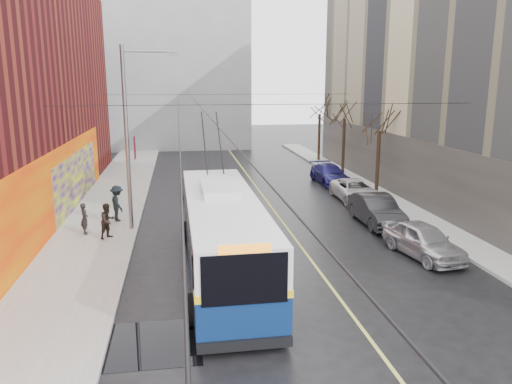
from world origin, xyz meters
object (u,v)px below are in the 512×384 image
tree_near (380,119)px  tree_far (320,106)px  parked_car_c (355,190)px  trolleybus (223,233)px  parked_car_d (330,174)px  parked_car_b (376,210)px  following_car (197,186)px  tree_mid (345,109)px  pedestrian_a (85,219)px  parked_car_a (424,240)px  pedestrian_c (117,203)px  pedestrian_b (108,221)px  streetlight_pole (130,134)px

tree_near → tree_far: (0.00, 14.00, 0.17)m
parked_car_c → trolleybus: bearing=-129.9°
trolleybus → parked_car_d: bearing=59.8°
tree_near → parked_car_b: 8.40m
tree_far → following_car: 17.79m
tree_mid → following_car: (-11.77, -5.57, -4.58)m
tree_mid → tree_near: bearing=-90.0°
following_car → pedestrian_a: 9.85m
tree_far → pedestrian_a: size_ratio=4.31×
tree_far → following_car: tree_far is taller
tree_mid → trolleybus: bearing=-120.3°
parked_car_c → following_car: (-9.77, 2.93, 0.01)m
parked_car_b → parked_car_d: (0.75, 10.73, -0.09)m
tree_far → parked_car_d: size_ratio=1.39×
tree_mid → tree_far: 7.00m
tree_mid → pedestrian_a: bearing=-141.9°
parked_car_a → parked_car_b: 5.00m
tree_near → pedestrian_a: bearing=-159.1°
tree_near → tree_mid: bearing=90.0°
pedestrian_c → parked_car_c: bearing=-101.4°
parked_car_d → pedestrian_b: 18.28m
following_car → trolleybus: bearing=-81.2°
parked_car_d → pedestrian_b: (-14.22, -11.48, 0.30)m
tree_near → parked_car_c: tree_near is taller
parked_car_a → parked_car_c: size_ratio=0.90×
parked_car_d → trolleybus: bearing=-122.4°
streetlight_pole → pedestrian_a: size_ratio=5.91×
streetlight_pole → tree_mid: 19.96m
streetlight_pole → following_car: bearing=65.6°
tree_near → parked_car_c: bearing=-143.2°
streetlight_pole → pedestrian_c: (-0.98, 1.47, -3.75)m
pedestrian_c → parked_car_a: bearing=-141.7°
following_car → pedestrian_a: size_ratio=2.60×
following_car → pedestrian_c: (-4.35, -5.96, 0.42)m
parked_car_c → pedestrian_b: (-14.22, -5.98, 0.32)m
parked_car_b → parked_car_d: size_ratio=1.00×
parked_car_d → tree_near: bearing=-66.2°
trolleybus → parked_car_a: size_ratio=2.92×
tree_near → pedestrian_c: tree_near is taller
streetlight_pole → pedestrian_c: 4.14m
tree_far → parked_car_c: bearing=-97.4°
trolleybus → parked_car_d: size_ratio=2.65×
tree_near → parked_car_a: 12.75m
pedestrian_a → pedestrian_b: bearing=-146.5°
streetlight_pole → parked_car_b: (12.39, -0.73, -4.07)m
parked_car_b → pedestrian_b: (-13.48, -0.75, 0.21)m
tree_near → pedestrian_c: size_ratio=3.37×
trolleybus → parked_car_b: bearing=32.7°
parked_car_b → pedestrian_c: pedestrian_c is taller
tree_near → parked_car_c: 4.99m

